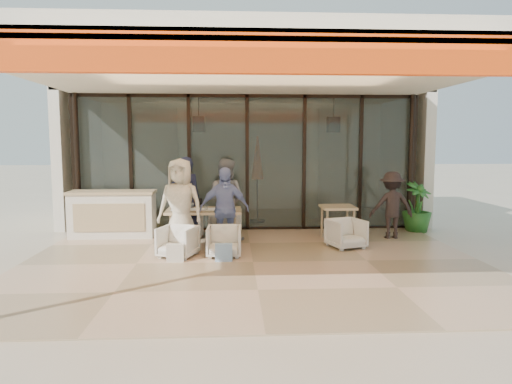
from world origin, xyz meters
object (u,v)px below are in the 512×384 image
at_px(side_table, 338,211).
at_px(potted_palm, 417,207).
at_px(diner_periwinkle, 224,209).
at_px(side_chair, 346,232).
at_px(chair_near_right, 224,240).
at_px(diner_cream, 180,205).
at_px(dining_table, 204,212).
at_px(chair_far_right, 226,221).
at_px(diner_navy, 185,199).
at_px(diner_grey, 225,200).
at_px(chair_far_left, 188,221).
at_px(standing_woman, 392,205).
at_px(host_counter, 113,214).
at_px(chair_near_left, 178,240).

distance_m(side_table, potted_palm, 2.22).
bearing_deg(diner_periwinkle, side_chair, -2.80).
height_order(chair_near_right, diner_cream, diner_cream).
relative_size(dining_table, potted_palm, 1.27).
height_order(chair_far_right, diner_navy, diner_navy).
xyz_separation_m(chair_far_right, chair_near_right, (0.00, -1.90, -0.01)).
bearing_deg(diner_grey, side_chair, -179.91).
relative_size(chair_near_right, diner_navy, 0.35).
xyz_separation_m(dining_table, diner_grey, (0.43, 0.44, 0.19)).
relative_size(chair_far_left, side_chair, 1.06).
bearing_deg(standing_woman, chair_near_right, 20.94).
xyz_separation_m(chair_far_left, potted_palm, (5.30, 0.21, 0.24)).
distance_m(chair_near_right, side_table, 2.74).
relative_size(diner_navy, side_table, 2.41).
bearing_deg(dining_table, chair_far_right, 65.58).
bearing_deg(chair_far_left, diner_cream, 84.26).
relative_size(chair_far_left, diner_grey, 0.40).
bearing_deg(diner_cream, dining_table, 62.60).
relative_size(diner_navy, diner_grey, 1.03).
distance_m(host_counter, chair_near_right, 3.07).
height_order(chair_near_right, diner_navy, diner_navy).
xyz_separation_m(chair_near_right, diner_navy, (-0.84, 1.40, 0.58)).
bearing_deg(dining_table, diner_navy, 132.91).
bearing_deg(side_chair, diner_periwinkle, 162.68).
distance_m(standing_woman, potted_palm, 1.14).
xyz_separation_m(chair_near_right, standing_woman, (3.60, 1.38, 0.42)).
relative_size(side_chair, potted_palm, 0.55).
distance_m(diner_navy, side_table, 3.25).
bearing_deg(chair_far_right, side_table, 175.13).
height_order(chair_near_left, diner_grey, diner_grey).
relative_size(diner_grey, diner_cream, 0.98).
xyz_separation_m(chair_near_left, diner_periwinkle, (0.84, 0.50, 0.49)).
bearing_deg(standing_woman, side_table, 4.19).
bearing_deg(diner_navy, diner_grey, 166.10).
bearing_deg(chair_near_right, side_table, 30.04).
distance_m(diner_grey, diner_cream, 1.23).
height_order(diner_cream, diner_periwinkle, diner_cream).
bearing_deg(chair_near_left, side_table, 41.08).
height_order(dining_table, chair_near_left, dining_table).
bearing_deg(chair_near_left, host_counter, 151.17).
relative_size(dining_table, standing_woman, 1.02).
distance_m(dining_table, side_table, 2.85).
bearing_deg(chair_far_right, potted_palm, -167.96).
bearing_deg(chair_far_left, side_chair, 151.55).
xyz_separation_m(diner_cream, potted_palm, (5.30, 1.61, -0.31)).
bearing_deg(side_table, diner_periwinkle, -161.67).
relative_size(host_counter, chair_near_left, 2.89).
bearing_deg(dining_table, diner_cream, -132.02).
xyz_separation_m(diner_periwinkle, standing_woman, (3.60, 0.88, -0.08)).
bearing_deg(standing_woman, host_counter, -4.18).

